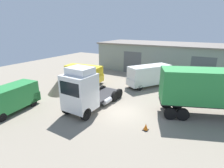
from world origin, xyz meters
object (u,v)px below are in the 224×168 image
at_px(delivery_van_yellow, 85,74).
at_px(delivery_van_green, 12,97).
at_px(tractor_unit_white, 84,91).
at_px(gravel_pile, 59,86).
at_px(delivery_van_white, 148,75).
at_px(traffic_cone, 146,127).

distance_m(delivery_van_yellow, delivery_van_green, 10.27).
distance_m(tractor_unit_white, gravel_pile, 6.14).
bearing_deg(gravel_pile, tractor_unit_white, -21.85).
distance_m(tractor_unit_white, delivery_van_white, 10.37).
relative_size(delivery_van_green, traffic_cone, 9.44).
xyz_separation_m(gravel_pile, traffic_cone, (11.56, -2.41, -0.60)).
bearing_deg(tractor_unit_white, delivery_van_green, -59.98).
xyz_separation_m(tractor_unit_white, gravel_pile, (-5.60, 2.24, -1.15)).
relative_size(tractor_unit_white, traffic_cone, 12.44).
height_order(gravel_pile, traffic_cone, gravel_pile).
bearing_deg(delivery_van_white, gravel_pile, -13.11).
xyz_separation_m(delivery_van_white, traffic_cone, (3.34, -10.18, -1.25)).
bearing_deg(tractor_unit_white, gravel_pile, -109.84).
xyz_separation_m(delivery_van_yellow, gravel_pile, (0.01, -4.86, -0.47)).
height_order(delivery_van_yellow, delivery_van_white, delivery_van_white).
xyz_separation_m(tractor_unit_white, traffic_cone, (5.96, -0.16, -1.75)).
distance_m(tractor_unit_white, traffic_cone, 6.21).
relative_size(delivery_van_yellow, traffic_cone, 9.87).
relative_size(delivery_van_green, gravel_pile, 1.90).
bearing_deg(delivery_van_green, traffic_cone, -82.18).
height_order(delivery_van_yellow, traffic_cone, delivery_van_yellow).
bearing_deg(delivery_van_yellow, tractor_unit_white, -57.68).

